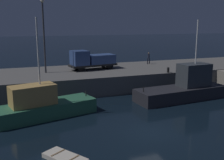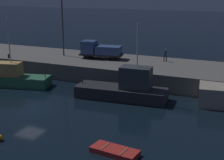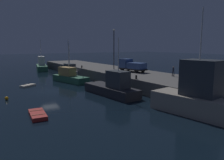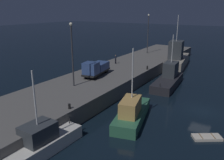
{
  "view_description": "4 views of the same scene",
  "coord_description": "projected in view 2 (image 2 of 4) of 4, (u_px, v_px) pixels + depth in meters",
  "views": [
    {
      "loc": [
        -9.11,
        -16.57,
        7.94
      ],
      "look_at": [
        1.49,
        12.53,
        1.41
      ],
      "focal_mm": 43.42,
      "sensor_mm": 36.0,
      "label": 1
    },
    {
      "loc": [
        20.01,
        -24.8,
        11.71
      ],
      "look_at": [
        4.52,
        10.54,
        0.92
      ],
      "focal_mm": 52.42,
      "sensor_mm": 36.0,
      "label": 2
    },
    {
      "loc": [
        34.1,
        -10.28,
        7.33
      ],
      "look_at": [
        2.26,
        10.34,
        1.28
      ],
      "focal_mm": 35.23,
      "sensor_mm": 36.0,
      "label": 3
    },
    {
      "loc": [
        -29.28,
        -4.75,
        12.38
      ],
      "look_at": [
        0.51,
        13.6,
        1.75
      ],
      "focal_mm": 37.96,
      "sensor_mm": 36.0,
      "label": 4
    }
  ],
  "objects": [
    {
      "name": "mooring_buoy_near",
      "position": [
        0.0,
        138.0,
        26.05
      ],
      "size": [
        0.48,
        0.48,
        0.48
      ],
      "primitive_type": "sphere",
      "color": "orange",
      "rests_on": "ground"
    },
    {
      "name": "rowboat_white_mid",
      "position": [
        115.0,
        151.0,
        23.99
      ],
      "size": [
        3.71,
        1.86,
        0.44
      ],
      "color": "#B22823",
      "rests_on": "ground"
    },
    {
      "name": "bollard_west",
      "position": [
        9.0,
        56.0,
        46.65
      ],
      "size": [
        0.28,
        0.28,
        0.56
      ],
      "primitive_type": "cylinder",
      "color": "black",
      "rests_on": "pier_quay"
    },
    {
      "name": "pier_quay",
      "position": [
        98.0,
        66.0,
        46.37
      ],
      "size": [
        74.38,
        10.18,
        2.14
      ],
      "color": "#5B5956",
      "rests_on": "ground"
    },
    {
      "name": "utility_truck",
      "position": [
        100.0,
        50.0,
        46.24
      ],
      "size": [
        6.24,
        2.96,
        2.46
      ],
      "color": "black",
      "rests_on": "pier_quay"
    },
    {
      "name": "lamp_post_west",
      "position": [
        63.0,
        22.0,
        47.14
      ],
      "size": [
        0.44,
        0.44,
        8.52
      ],
      "color": "#38383D",
      "rests_on": "pier_quay"
    },
    {
      "name": "ground_plane",
      "position": [
        29.0,
        110.0,
        32.76
      ],
      "size": [
        320.0,
        320.0,
        0.0
      ],
      "primitive_type": "plane",
      "color": "black"
    },
    {
      "name": "bollard_central",
      "position": [
        141.0,
        70.0,
        38.71
      ],
      "size": [
        0.28,
        0.28,
        0.62
      ],
      "primitive_type": "cylinder",
      "color": "black",
      "rests_on": "pier_quay"
    },
    {
      "name": "fishing_trawler_red",
      "position": [
        125.0,
        89.0,
        35.65
      ],
      "size": [
        10.22,
        3.87,
        8.3
      ],
      "color": "#232328",
      "rests_on": "ground"
    },
    {
      "name": "fishing_trawler_green",
      "position": [
        13.0,
        77.0,
        40.77
      ],
      "size": [
        9.09,
        4.73,
        8.41
      ],
      "color": "#2D6647",
      "rests_on": "ground"
    },
    {
      "name": "dockworker",
      "position": [
        165.0,
        55.0,
        44.37
      ],
      "size": [
        0.44,
        0.33,
        1.66
      ],
      "color": "black",
      "rests_on": "pier_quay"
    }
  ]
}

